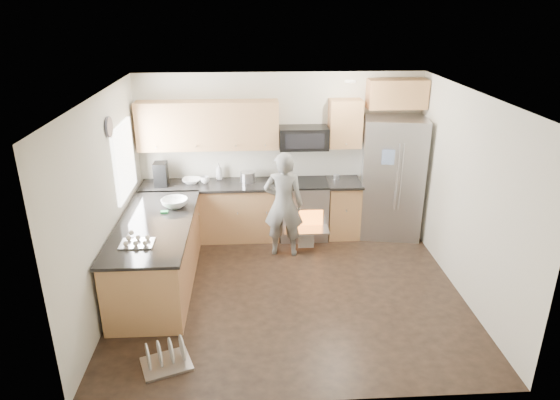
{
  "coord_description": "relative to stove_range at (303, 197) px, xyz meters",
  "views": [
    {
      "loc": [
        -0.46,
        -5.73,
        3.6
      ],
      "look_at": [
        -0.09,
        0.5,
        1.1
      ],
      "focal_mm": 32.0,
      "sensor_mm": 36.0,
      "label": 1
    }
  ],
  "objects": [
    {
      "name": "dish_rack",
      "position": [
        -1.76,
        -3.09,
        -0.59
      ],
      "size": [
        0.61,
        0.55,
        0.31
      ],
      "rotation": [
        0.0,
        0.0,
        0.35
      ],
      "color": "#B7B7BC",
      "rests_on": "ground"
    },
    {
      "name": "ground",
      "position": [
        -0.35,
        -1.69,
        -0.68
      ],
      "size": [
        4.5,
        4.5,
        0.0
      ],
      "primitive_type": "plane",
      "color": "black",
      "rests_on": "ground"
    },
    {
      "name": "refrigerator",
      "position": [
        1.42,
        0.01,
        0.3
      ],
      "size": [
        1.06,
        0.89,
        1.94
      ],
      "rotation": [
        0.0,
        0.0,
        -0.17
      ],
      "color": "#B7B7BC",
      "rests_on": "ground"
    },
    {
      "name": "person",
      "position": [
        -0.36,
        -0.63,
        0.13
      ],
      "size": [
        0.63,
        0.46,
        1.61
      ],
      "primitive_type": "imported",
      "rotation": [
        0.0,
        0.0,
        3.01
      ],
      "color": "slate",
      "rests_on": "ground"
    },
    {
      "name": "peninsula",
      "position": [
        -2.1,
        -1.44,
        -0.21
      ],
      "size": [
        0.96,
        2.36,
        1.04
      ],
      "color": "#9D643F",
      "rests_on": "ground"
    },
    {
      "name": "back_cabinet_run",
      "position": [
        -0.94,
        0.05,
        0.29
      ],
      "size": [
        4.45,
        0.64,
        2.5
      ],
      "color": "#9D643F",
      "rests_on": "ground"
    },
    {
      "name": "room_shell",
      "position": [
        -0.39,
        -1.68,
        1.0
      ],
      "size": [
        4.54,
        4.04,
        2.62
      ],
      "color": "beige",
      "rests_on": "ground"
    },
    {
      "name": "stove_range",
      "position": [
        0.0,
        0.0,
        0.0
      ],
      "size": [
        0.76,
        0.97,
        1.79
      ],
      "color": "#B7B7BC",
      "rests_on": "ground"
    }
  ]
}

